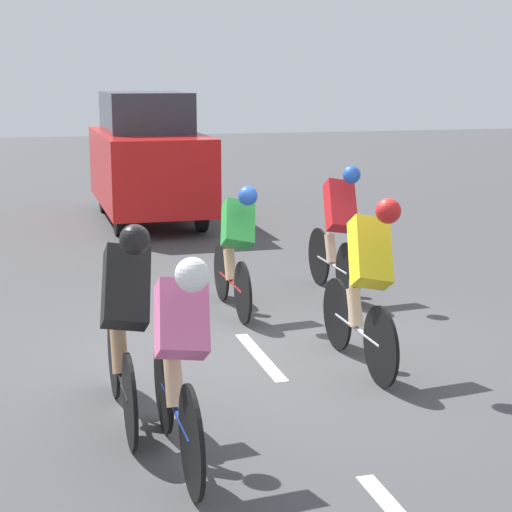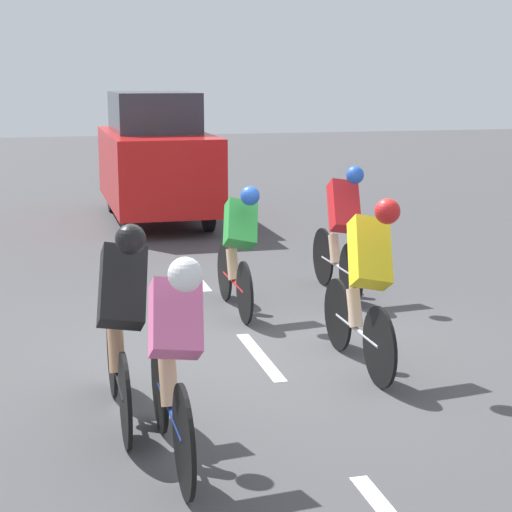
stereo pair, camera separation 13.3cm
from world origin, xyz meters
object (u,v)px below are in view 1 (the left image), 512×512
Objects in this scene: cyclist_pink at (180,357)px; cyclist_black at (125,319)px; cyclist_green at (236,246)px; support_car at (148,158)px; cyclist_red at (338,229)px; cyclist_yellow at (366,280)px.

cyclist_black is at bearing -71.97° from cyclist_pink.
cyclist_green is 0.40× the size of support_car.
support_car is at bearing -76.98° from cyclist_red.
cyclist_black is at bearing 17.09° from cyclist_yellow.
support_car reaches higher than cyclist_red.
cyclist_yellow is (-1.91, -1.47, 0.05)m from cyclist_pink.
cyclist_red is 6.01m from support_car.
cyclist_green is at bearing 17.58° from cyclist_red.
support_car reaches higher than cyclist_black.
cyclist_black is 1.00× the size of cyclist_yellow.
cyclist_black is 1.04× the size of cyclist_green.
cyclist_black is at bearing 80.57° from support_car.
cyclist_red is (-2.85, -3.16, -0.01)m from cyclist_black.
support_car reaches higher than cyclist_green.
support_car reaches higher than cyclist_yellow.
cyclist_black is 2.27m from cyclist_yellow.
cyclist_green is at bearing 90.24° from support_car.
cyclist_pink is at bearing 82.82° from support_car.
cyclist_red reaches higher than cyclist_green.
support_car is at bearing -89.76° from cyclist_green.
cyclist_black is at bearing 47.97° from cyclist_red.
cyclist_green is 0.97× the size of cyclist_red.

